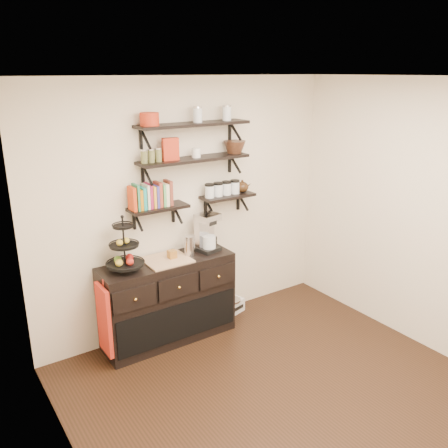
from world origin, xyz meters
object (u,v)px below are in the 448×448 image
(coffee_maker, at_px, (207,233))
(radio, at_px, (232,306))
(fruit_stand, at_px, (125,252))
(sideboard, at_px, (168,300))

(coffee_maker, height_order, radio, coffee_maker)
(radio, bearing_deg, fruit_stand, 168.32)
(fruit_stand, height_order, radio, fruit_stand)
(coffee_maker, distance_m, radio, 1.08)
(fruit_stand, bearing_deg, radio, 3.50)
(sideboard, xyz_separation_m, fruit_stand, (-0.44, 0.00, 0.63))
(sideboard, bearing_deg, radio, 5.49)
(sideboard, relative_size, radio, 4.30)
(fruit_stand, height_order, coffee_maker, fruit_stand)
(sideboard, bearing_deg, fruit_stand, 179.48)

